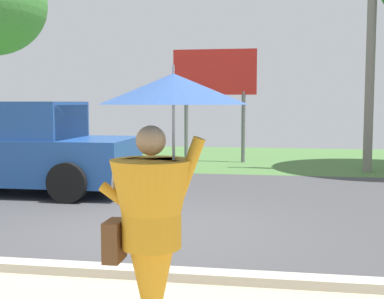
# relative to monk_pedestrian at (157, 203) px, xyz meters

# --- Properties ---
(ground_plane) EXTENTS (40.00, 22.00, 0.20)m
(ground_plane) POSITION_rel_monk_pedestrian_xyz_m (-0.96, 6.53, -1.18)
(ground_plane) COLOR #424244
(monk_pedestrian) EXTENTS (1.11, 1.07, 2.13)m
(monk_pedestrian) POSITION_rel_monk_pedestrian_xyz_m (0.00, 0.00, 0.00)
(monk_pedestrian) COLOR orange
(monk_pedestrian) RESTS_ON ground_plane
(pickup_truck) EXTENTS (5.20, 2.28, 1.88)m
(pickup_truck) POSITION_rel_monk_pedestrian_xyz_m (-4.63, 6.32, -0.26)
(pickup_truck) COLOR #1E478C
(pickup_truck) RESTS_ON ground_plane
(utility_pole) EXTENTS (1.80, 0.24, 7.51)m
(utility_pole) POSITION_rel_monk_pedestrian_xyz_m (3.28, 10.71, 2.80)
(utility_pole) COLOR gray
(utility_pole) RESTS_ON ground_plane
(roadside_billboard) EXTENTS (2.60, 0.12, 3.50)m
(roadside_billboard) POSITION_rel_monk_pedestrian_xyz_m (-1.07, 12.33, 1.42)
(roadside_billboard) COLOR slate
(roadside_billboard) RESTS_ON ground_plane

